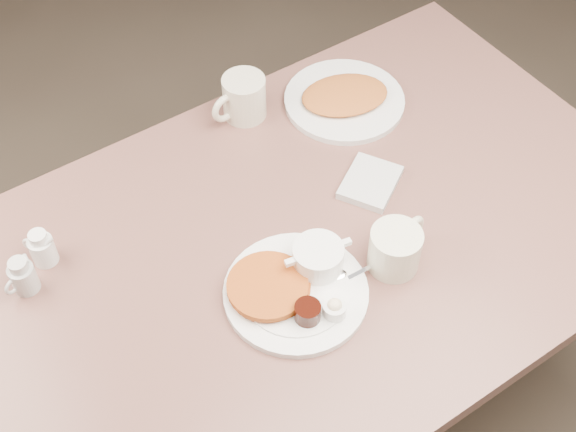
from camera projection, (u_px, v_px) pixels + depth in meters
diner_table at (293, 293)px, 1.68m from camera, size 1.50×0.90×0.75m
main_plate at (297, 284)px, 1.47m from camera, size 0.35×0.32×0.07m
coffee_mug_near at (396, 248)px, 1.49m from camera, size 0.15×0.12×0.09m
napkin at (370, 182)px, 1.64m from camera, size 0.16×0.15×0.02m
coffee_mug_far at (243, 98)px, 1.75m from camera, size 0.14×0.11×0.10m
creamer_left at (23, 276)px, 1.46m from camera, size 0.07×0.05×0.08m
creamer_right at (42, 248)px, 1.50m from camera, size 0.06×0.07×0.08m
hash_plate at (344, 99)px, 1.80m from camera, size 0.35×0.35×0.04m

